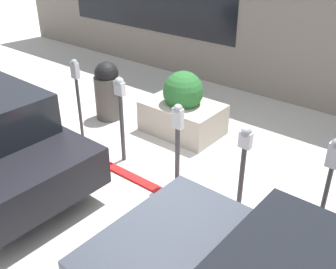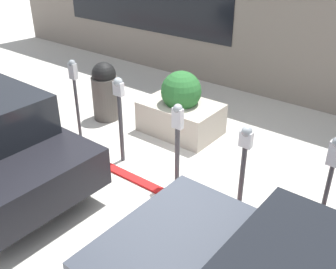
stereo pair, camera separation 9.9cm
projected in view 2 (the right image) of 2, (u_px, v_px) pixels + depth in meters
name	position (u px, v px, depth m)	size (l,w,h in m)	color
ground_plane	(165.00, 190.00, 6.11)	(40.00, 40.00, 0.00)	beige
curb_strip	(162.00, 192.00, 6.05)	(19.00, 0.16, 0.04)	red
building_facade	(297.00, 8.00, 8.22)	(19.00, 0.17, 4.17)	slate
parking_meter_nearest	(332.00, 171.00, 4.59)	(0.16, 0.14, 1.57)	#38383D
parking_meter_second	(244.00, 156.00, 5.28)	(0.17, 0.15, 1.35)	#38383D
parking_meter_middle	(177.00, 133.00, 5.86)	(0.16, 0.14, 1.38)	#38383D
parking_meter_fourth	(120.00, 106.00, 6.41)	(0.18, 0.15, 1.53)	#38383D
parking_meter_farthest	(75.00, 87.00, 7.00)	(0.14, 0.12, 1.59)	#38383D
planter_box	(181.00, 109.00, 7.60)	(1.49, 1.01, 1.25)	#B2A899
trash_bin	(105.00, 91.00, 8.10)	(0.55, 0.55, 1.22)	#514C47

